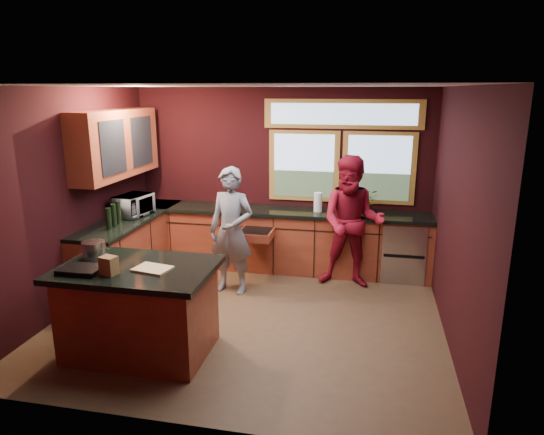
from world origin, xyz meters
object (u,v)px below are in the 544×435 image
(cutting_board, at_px, (153,269))
(stock_pot, at_px, (94,250))
(person_grey, at_px, (231,231))
(island, at_px, (140,309))
(person_red, at_px, (352,222))

(cutting_board, relative_size, stock_pot, 1.46)
(person_grey, height_order, cutting_board, person_grey)
(island, xyz_separation_m, person_red, (2.04, 2.25, 0.43))
(island, xyz_separation_m, stock_pot, (-0.55, 0.15, 0.56))
(island, height_order, person_grey, person_grey)
(island, height_order, stock_pot, stock_pot)
(island, relative_size, stock_pot, 6.46)
(cutting_board, bearing_deg, person_grey, 80.74)
(person_grey, xyz_separation_m, stock_pot, (-1.04, -1.57, 0.18))
(person_red, bearing_deg, person_grey, -158.22)
(person_grey, bearing_deg, stock_pot, -113.60)
(person_grey, bearing_deg, island, -95.95)
(person_red, bearing_deg, island, -129.27)
(person_grey, xyz_separation_m, person_red, (1.55, 0.53, 0.06))
(person_grey, distance_m, stock_pot, 1.89)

